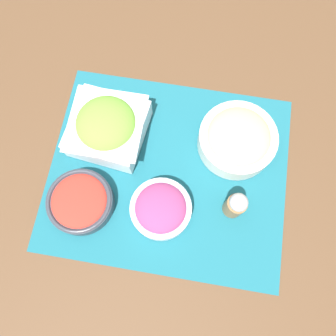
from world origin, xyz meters
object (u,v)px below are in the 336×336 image
onion_bowl (161,209)px  pepper_shaker (236,205)px  tomato_bowl (80,201)px  lettuce_bowl (107,127)px  cucumber_bowl (238,139)px

onion_bowl → pepper_shaker: 0.17m
tomato_bowl → lettuce_bowl: (-0.03, -0.18, 0.02)m
cucumber_bowl → pepper_shaker: pepper_shaker is taller
onion_bowl → cucumber_bowl: cucumber_bowl is taller
onion_bowl → cucumber_bowl: bearing=-128.1°
onion_bowl → pepper_shaker: (-0.16, -0.03, 0.02)m
tomato_bowl → pepper_shaker: pepper_shaker is taller
cucumber_bowl → pepper_shaker: bearing=93.9°
onion_bowl → lettuce_bowl: lettuce_bowl is taller
lettuce_bowl → cucumber_bowl: (-0.31, -0.02, -0.01)m
onion_bowl → tomato_bowl: bearing=4.0°
onion_bowl → lettuce_bowl: size_ratio=0.73×
onion_bowl → lettuce_bowl: (0.16, -0.17, 0.01)m
lettuce_bowl → cucumber_bowl: bearing=-175.7°
tomato_bowl → lettuce_bowl: bearing=-98.2°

